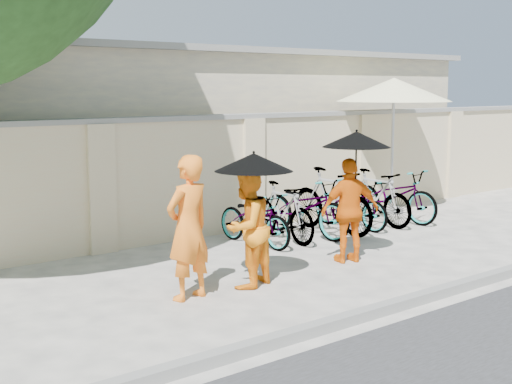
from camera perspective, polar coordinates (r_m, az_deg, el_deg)
ground at (r=9.44m, az=2.01°, el=-7.30°), size 80.00×80.00×0.00m
kerb at (r=8.27m, az=9.90°, el=-9.26°), size 40.00×0.16×0.12m
compound_wall at (r=12.32m, az=-4.29°, el=1.13°), size 20.00×0.30×2.00m
building_behind at (r=16.00m, az=-9.21°, el=4.87°), size 14.00×6.00×3.20m
monk_left at (r=8.59m, az=-5.44°, el=-2.86°), size 0.70×0.52×1.76m
monk_center at (r=9.10m, az=-0.74°, el=-2.84°), size 0.91×0.80×1.56m
parasol_center at (r=8.94m, az=-0.18°, el=2.40°), size 1.00×1.00×0.85m
monk_right at (r=10.48m, az=7.53°, el=-1.47°), size 0.97×0.66×1.54m
parasol_right at (r=10.32m, az=8.04°, el=4.19°), size 0.98×0.98×1.05m
patio_umbrella at (r=14.65m, az=10.97°, el=7.92°), size 2.46×2.46×2.74m
bike_0 at (r=11.56m, az=-0.10°, el=-2.15°), size 0.66×1.69×0.88m
bike_1 at (r=11.87m, az=2.17°, el=-1.60°), size 0.58×1.67×0.99m
bike_2 at (r=12.28m, az=3.97°, el=-1.19°), size 0.85×2.01×1.03m
bike_3 at (r=12.61m, az=6.07°, el=-0.69°), size 0.59×1.92×1.15m
bike_4 at (r=13.07m, az=7.59°, el=-0.97°), size 0.68×1.71×0.88m
bike_5 at (r=13.42m, az=9.51°, el=-0.44°), size 0.50×1.73×1.04m
bike_6 at (r=13.86m, az=10.95°, el=-0.25°), size 0.88×1.99×1.01m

